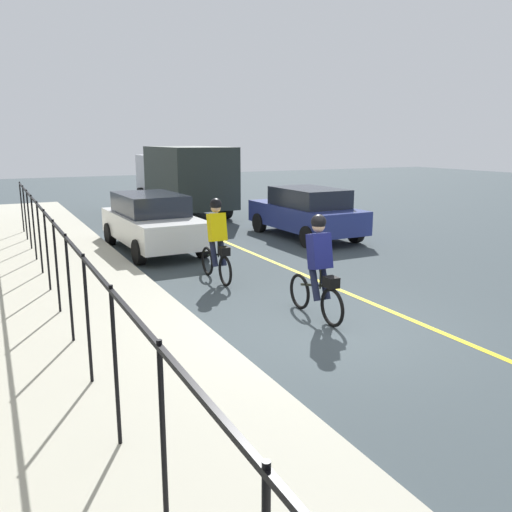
# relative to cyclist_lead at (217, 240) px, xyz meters

# --- Properties ---
(ground_plane) EXTENTS (80.00, 80.00, 0.00)m
(ground_plane) POSITION_rel_cyclist_lead_xyz_m (-3.64, -0.39, -0.91)
(ground_plane) COLOR #394348
(lane_line_centre) EXTENTS (36.00, 0.12, 0.01)m
(lane_line_centre) POSITION_rel_cyclist_lead_xyz_m (-3.64, -1.99, -0.91)
(lane_line_centre) COLOR yellow
(lane_line_centre) RESTS_ON ground
(sidewalk) EXTENTS (40.00, 3.20, 0.15)m
(sidewalk) POSITION_rel_cyclist_lead_xyz_m (-3.64, 3.01, -0.84)
(sidewalk) COLOR #AFAD9B
(sidewalk) RESTS_ON ground
(iron_fence) EXTENTS (21.18, 0.04, 1.60)m
(iron_fence) POSITION_rel_cyclist_lead_xyz_m (-2.64, 3.41, 0.39)
(iron_fence) COLOR black
(iron_fence) RESTS_ON sidewalk
(cyclist_lead) EXTENTS (1.71, 0.37, 1.83)m
(cyclist_lead) POSITION_rel_cyclist_lead_xyz_m (0.00, 0.00, 0.00)
(cyclist_lead) COLOR black
(cyclist_lead) RESTS_ON ground
(cyclist_follow) EXTENTS (1.71, 0.37, 1.83)m
(cyclist_follow) POSITION_rel_cyclist_lead_xyz_m (-3.08, -0.58, 0.00)
(cyclist_follow) COLOR black
(cyclist_follow) RESTS_ON ground
(patrol_sedan) EXTENTS (4.42, 1.96, 1.58)m
(patrol_sedan) POSITION_rel_cyclist_lead_xyz_m (3.65, -4.58, -0.09)
(patrol_sedan) COLOR navy
(patrol_sedan) RESTS_ON ground
(parked_sedan_rear) EXTENTS (4.45, 2.02, 1.58)m
(parked_sedan_rear) POSITION_rel_cyclist_lead_xyz_m (3.90, 0.32, -0.09)
(parked_sedan_rear) COLOR white
(parked_sedan_rear) RESTS_ON ground
(box_truck_background) EXTENTS (6.76, 2.65, 2.78)m
(box_truck_background) POSITION_rel_cyclist_lead_xyz_m (10.49, -2.90, 0.64)
(box_truck_background) COLOR #252D29
(box_truck_background) RESTS_ON ground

